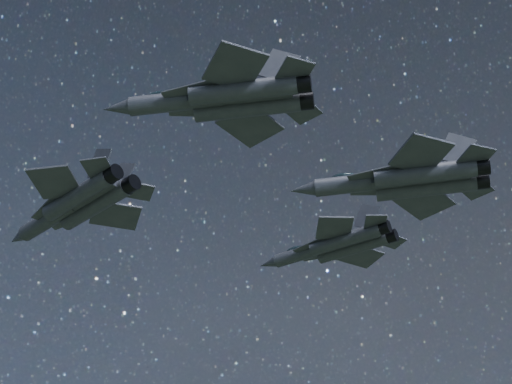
% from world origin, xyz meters
% --- Properties ---
extents(jet_lead, '(18.26, 11.96, 4.71)m').
position_xyz_m(jet_lead, '(-12.99, -7.50, 148.24)').
color(jet_lead, '#343641').
extents(jet_left, '(17.21, 11.77, 4.32)m').
position_xyz_m(jet_left, '(7.95, 12.41, 151.72)').
color(jet_left, '#343641').
extents(jet_right, '(18.44, 12.82, 4.64)m').
position_xyz_m(jet_right, '(5.31, -16.97, 148.56)').
color(jet_right, '#343641').
extents(jet_slot, '(19.18, 13.43, 4.83)m').
position_xyz_m(jet_slot, '(17.58, -1.66, 148.45)').
color(jet_slot, '#343641').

